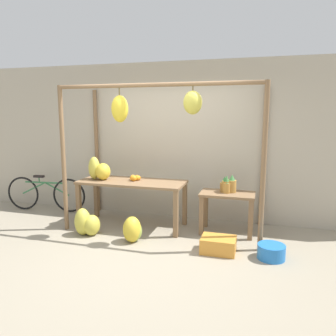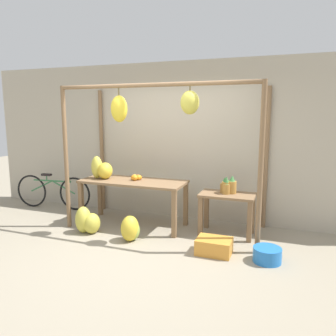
{
  "view_description": "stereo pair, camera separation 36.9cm",
  "coord_description": "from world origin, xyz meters",
  "views": [
    {
      "loc": [
        1.51,
        -4.12,
        1.91
      ],
      "look_at": [
        0.07,
        0.87,
        1.03
      ],
      "focal_mm": 35.0,
      "sensor_mm": 36.0,
      "label": 1
    },
    {
      "loc": [
        1.86,
        -4.0,
        1.91
      ],
      "look_at": [
        0.07,
        0.87,
        1.03
      ],
      "focal_mm": 35.0,
      "sensor_mm": 36.0,
      "label": 2
    }
  ],
  "objects": [
    {
      "name": "display_table_side",
      "position": [
        1.02,
        0.98,
        0.5
      ],
      "size": [
        0.85,
        0.5,
        0.66
      ],
      "color": "brown",
      "rests_on": "ground_plane"
    },
    {
      "name": "banana_pile_on_table",
      "position": [
        -1.14,
        0.83,
        0.95
      ],
      "size": [
        0.46,
        0.32,
        0.39
      ],
      "color": "gold",
      "rests_on": "display_table_main"
    },
    {
      "name": "pineapple_cluster",
      "position": [
        1.02,
        1.01,
        0.78
      ],
      "size": [
        0.26,
        0.2,
        0.28
      ],
      "color": "olive",
      "rests_on": "display_table_side"
    },
    {
      "name": "shop_wall_back",
      "position": [
        0.0,
        1.61,
        1.4
      ],
      "size": [
        8.0,
        0.08,
        2.8
      ],
      "color": "#B2A893",
      "rests_on": "ground_plane"
    },
    {
      "name": "ground_plane",
      "position": [
        0.0,
        0.0,
        0.0
      ],
      "size": [
        20.0,
        20.0,
        0.0
      ],
      "primitive_type": "plane",
      "color": "gray"
    },
    {
      "name": "fruit_crate_white",
      "position": [
        1.0,
        0.19,
        0.11
      ],
      "size": [
        0.47,
        0.35,
        0.21
      ],
      "color": "orange",
      "rests_on": "ground_plane"
    },
    {
      "name": "blue_bucket",
      "position": [
        1.7,
        0.18,
        0.1
      ],
      "size": [
        0.36,
        0.36,
        0.19
      ],
      "color": "blue",
      "rests_on": "ground_plane"
    },
    {
      "name": "banana_pile_ground_right",
      "position": [
        -0.29,
        0.22,
        0.18
      ],
      "size": [
        0.36,
        0.35,
        0.39
      ],
      "color": "gold",
      "rests_on": "ground_plane"
    },
    {
      "name": "banana_pile_ground_left",
      "position": [
        -1.09,
        0.27,
        0.19
      ],
      "size": [
        0.49,
        0.37,
        0.43
      ],
      "color": "gold",
      "rests_on": "ground_plane"
    },
    {
      "name": "orange_pile",
      "position": [
        -0.52,
        0.93,
        0.82
      ],
      "size": [
        0.19,
        0.2,
        0.09
      ],
      "color": "orange",
      "rests_on": "display_table_main"
    },
    {
      "name": "stall_awning",
      "position": [
        -0.01,
        0.67,
        1.66
      ],
      "size": [
        3.17,
        1.26,
        2.33
      ],
      "color": "brown",
      "rests_on": "ground_plane"
    },
    {
      "name": "display_table_main",
      "position": [
        -0.56,
        0.87,
        0.67
      ],
      "size": [
        1.78,
        0.7,
        0.78
      ],
      "color": "brown",
      "rests_on": "ground_plane"
    },
    {
      "name": "parked_bicycle",
      "position": [
        -2.52,
        1.21,
        0.35
      ],
      "size": [
        1.64,
        0.21,
        0.71
      ],
      "color": "black",
      "rests_on": "ground_plane"
    }
  ]
}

